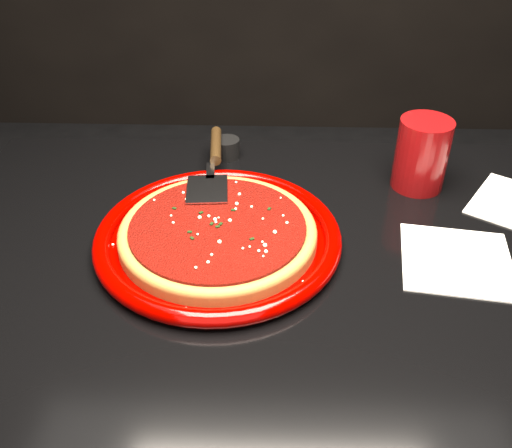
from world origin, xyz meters
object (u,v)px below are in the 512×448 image
(table, at_px, (288,411))
(plate, at_px, (218,237))
(cup, at_px, (422,154))
(pizza_server, at_px, (213,164))
(ramekin, at_px, (227,148))

(table, height_order, plate, plate)
(plate, bearing_deg, cup, 28.27)
(table, xyz_separation_m, cup, (0.23, 0.23, 0.44))
(pizza_server, distance_m, ramekin, 0.12)
(plate, relative_size, cup, 3.00)
(table, height_order, ramekin, ramekin)
(table, xyz_separation_m, ramekin, (-0.13, 0.33, 0.39))
(plate, distance_m, pizza_server, 0.18)
(plate, xyz_separation_m, ramekin, (-0.01, 0.29, 0.00))
(ramekin, bearing_deg, pizza_server, -98.35)
(table, bearing_deg, pizza_server, 124.26)
(ramekin, bearing_deg, plate, -88.77)
(pizza_server, relative_size, cup, 2.26)
(pizza_server, bearing_deg, table, -60.17)
(plate, relative_size, ramekin, 7.86)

